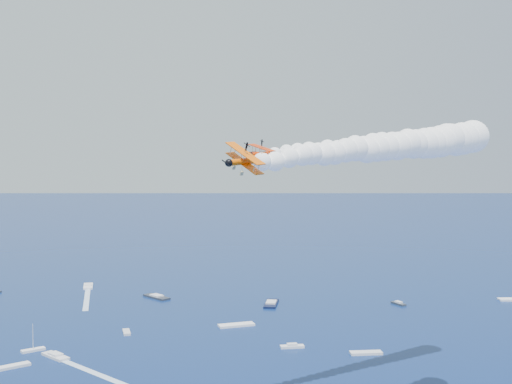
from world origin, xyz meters
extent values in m
cube|color=white|center=(-42.72, 186.66, 0.35)|extent=(4.40, 11.89, 0.70)
cube|color=silver|center=(-43.63, 89.86, 0.35)|extent=(8.37, 9.59, 0.70)
cube|color=white|center=(-53.15, 83.18, 0.35)|extent=(8.43, 6.08, 0.70)
cube|color=silver|center=(-25.12, 111.06, 0.35)|extent=(2.72, 6.65, 0.70)
cube|color=white|center=(-50.56, 96.81, 0.35)|extent=(6.72, 4.75, 0.70)
cube|color=black|center=(26.95, 141.11, 0.35)|extent=(8.42, 14.54, 0.70)
cube|color=white|center=(21.97, 87.06, 0.35)|extent=(6.95, 2.49, 0.70)
cube|color=#282C36|center=(-14.74, 160.16, 0.35)|extent=(10.47, 12.80, 0.70)
cube|color=white|center=(9.69, 113.34, 0.35)|extent=(12.13, 5.38, 0.70)
cube|color=#303740|center=(73.44, 132.64, 0.35)|extent=(3.94, 6.84, 0.70)
cube|color=silver|center=(40.75, 77.72, 0.35)|extent=(9.13, 3.58, 0.70)
cube|color=white|center=(-41.31, 161.86, 0.03)|extent=(4.16, 38.05, 0.04)
cube|color=white|center=(-29.12, 70.92, 0.03)|extent=(24.70, 31.38, 0.04)
camera|label=1|loc=(-20.03, -87.69, 54.13)|focal=44.63mm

